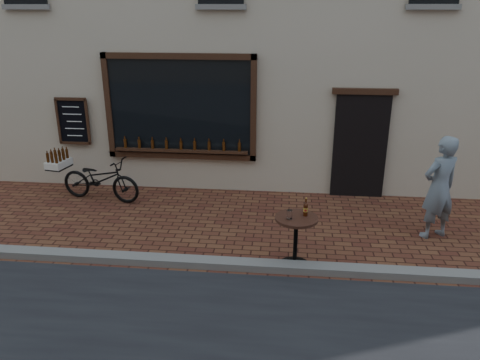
# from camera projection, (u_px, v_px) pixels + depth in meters

# --- Properties ---
(ground) EXTENTS (90.00, 90.00, 0.00)m
(ground) POSITION_uv_depth(u_px,v_px,m) (257.00, 276.00, 7.13)
(ground) COLOR #4E2319
(ground) RESTS_ON ground
(kerb) EXTENTS (90.00, 0.25, 0.12)m
(kerb) POSITION_uv_depth(u_px,v_px,m) (258.00, 265.00, 7.30)
(kerb) COLOR slate
(kerb) RESTS_ON ground
(cargo_bicycle) EXTENTS (2.10, 0.91, 0.99)m
(cargo_bicycle) POSITION_uv_depth(u_px,v_px,m) (99.00, 179.00, 9.79)
(cargo_bicycle) COLOR black
(cargo_bicycle) RESTS_ON ground
(bistro_table) EXTENTS (0.66, 0.66, 1.13)m
(bistro_table) POSITION_uv_depth(u_px,v_px,m) (296.00, 231.00, 7.19)
(bistro_table) COLOR black
(bistro_table) RESTS_ON ground
(pedestrian) EXTENTS (0.80, 0.69, 1.85)m
(pedestrian) POSITION_uv_depth(u_px,v_px,m) (439.00, 188.00, 8.05)
(pedestrian) COLOR slate
(pedestrian) RESTS_ON ground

